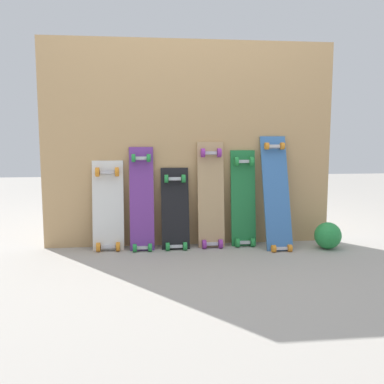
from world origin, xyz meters
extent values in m
plane|color=#9E9991|center=(0.00, 0.00, 0.00)|extent=(12.00, 12.00, 0.00)
cube|color=tan|center=(0.00, 0.07, 0.80)|extent=(2.29, 0.04, 1.60)
cube|color=silver|center=(-0.64, -0.01, 0.31)|extent=(0.24, 0.13, 0.74)
cube|color=#B7B7BF|center=(-0.64, -0.08, 0.03)|extent=(0.11, 0.04, 0.03)
cube|color=#B7B7BF|center=(-0.64, 0.00, 0.59)|extent=(0.11, 0.04, 0.03)
cylinder|color=orange|center=(-0.71, -0.10, 0.03)|extent=(0.03, 0.07, 0.07)
cylinder|color=orange|center=(-0.57, -0.10, 0.03)|extent=(0.03, 0.07, 0.07)
cylinder|color=orange|center=(-0.71, -0.01, 0.60)|extent=(0.03, 0.07, 0.07)
cylinder|color=orange|center=(-0.57, -0.01, 0.60)|extent=(0.03, 0.07, 0.07)
cube|color=#6B338C|center=(-0.38, -0.04, 0.36)|extent=(0.18, 0.17, 0.85)
cube|color=#B7B7BF|center=(-0.38, -0.12, 0.03)|extent=(0.08, 0.04, 0.03)
cube|color=#B7B7BF|center=(-0.38, 0.00, 0.70)|extent=(0.08, 0.04, 0.03)
cylinder|color=#268C3F|center=(-0.44, -0.14, 0.03)|extent=(0.03, 0.06, 0.06)
cylinder|color=#268C3F|center=(-0.33, -0.14, 0.03)|extent=(0.03, 0.06, 0.06)
cylinder|color=#268C3F|center=(-0.44, -0.02, 0.70)|extent=(0.03, 0.06, 0.06)
cylinder|color=#268C3F|center=(-0.33, -0.02, 0.70)|extent=(0.03, 0.06, 0.06)
cube|color=black|center=(-0.13, -0.03, 0.28)|extent=(0.21, 0.17, 0.69)
cube|color=#B7B7BF|center=(-0.13, -0.11, 0.03)|extent=(0.10, 0.04, 0.03)
cube|color=#B7B7BF|center=(-0.13, 0.00, 0.54)|extent=(0.10, 0.04, 0.03)
cylinder|color=#268C3F|center=(-0.19, -0.13, 0.03)|extent=(0.03, 0.06, 0.06)
cylinder|color=#268C3F|center=(-0.06, -0.13, 0.03)|extent=(0.03, 0.06, 0.06)
cylinder|color=#268C3F|center=(-0.19, -0.02, 0.54)|extent=(0.03, 0.06, 0.06)
cylinder|color=#268C3F|center=(-0.06, -0.02, 0.54)|extent=(0.03, 0.06, 0.06)
cube|color=tan|center=(0.16, -0.02, 0.38)|extent=(0.21, 0.13, 0.88)
cube|color=#B7B7BF|center=(0.16, -0.09, 0.03)|extent=(0.09, 0.04, 0.03)
cube|color=#B7B7BF|center=(0.16, 0.01, 0.74)|extent=(0.09, 0.04, 0.03)
cylinder|color=purple|center=(0.09, -0.10, 0.03)|extent=(0.03, 0.07, 0.07)
cylinder|color=purple|center=(0.22, -0.10, 0.03)|extent=(0.03, 0.07, 0.07)
cylinder|color=purple|center=(0.09, -0.01, 0.74)|extent=(0.03, 0.07, 0.07)
cylinder|color=purple|center=(0.22, -0.01, 0.74)|extent=(0.03, 0.07, 0.07)
cube|color=#1E7238|center=(0.42, -0.01, 0.35)|extent=(0.20, 0.12, 0.81)
cube|color=#B7B7BF|center=(0.42, -0.07, 0.03)|extent=(0.09, 0.04, 0.03)
cube|color=#B7B7BF|center=(0.42, 0.01, 0.67)|extent=(0.09, 0.04, 0.03)
cylinder|color=#268C3F|center=(0.36, -0.09, 0.03)|extent=(0.03, 0.07, 0.07)
cylinder|color=#268C3F|center=(0.48, -0.09, 0.03)|extent=(0.03, 0.07, 0.07)
cylinder|color=#268C3F|center=(0.36, -0.01, 0.67)|extent=(0.03, 0.07, 0.07)
cylinder|color=#268C3F|center=(0.48, -0.01, 0.67)|extent=(0.03, 0.07, 0.07)
cube|color=#386BAD|center=(0.66, -0.10, 0.40)|extent=(0.20, 0.31, 0.94)
cube|color=#B7B7BF|center=(0.66, -0.25, 0.02)|extent=(0.09, 0.04, 0.03)
cube|color=#B7B7BF|center=(0.66, -0.01, 0.78)|extent=(0.09, 0.04, 0.03)
cylinder|color=orange|center=(0.60, -0.27, 0.03)|extent=(0.03, 0.05, 0.05)
cylinder|color=orange|center=(0.72, -0.27, 0.03)|extent=(0.03, 0.05, 0.05)
cylinder|color=orange|center=(0.60, -0.02, 0.79)|extent=(0.03, 0.05, 0.05)
cylinder|color=orange|center=(0.72, -0.02, 0.79)|extent=(0.03, 0.05, 0.05)
sphere|color=#268C3F|center=(1.04, -0.21, 0.10)|extent=(0.21, 0.21, 0.21)
camera|label=1|loc=(-0.38, -3.35, 0.87)|focal=40.64mm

